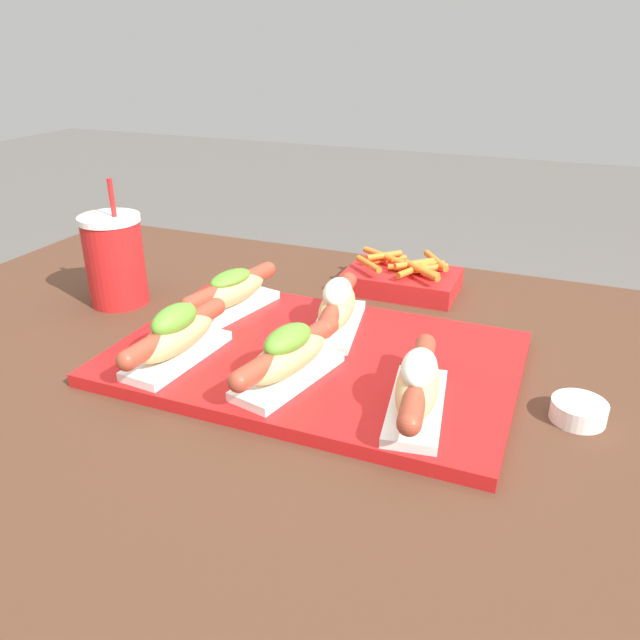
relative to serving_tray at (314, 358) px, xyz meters
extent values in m
cube|color=#4C2D1E|center=(-0.01, -0.02, -0.39)|extent=(1.43, 0.97, 0.76)
cube|color=red|center=(0.00, 0.00, 0.00)|extent=(0.54, 0.35, 0.02)
cube|color=white|center=(-0.16, -0.09, 0.02)|extent=(0.07, 0.17, 0.01)
ellipsoid|color=tan|center=(-0.16, -0.09, 0.04)|extent=(0.06, 0.15, 0.04)
cylinder|color=#9E3D28|center=(-0.16, -0.09, 0.05)|extent=(0.04, 0.18, 0.03)
sphere|color=#9E3D28|center=(-0.17, -0.18, 0.05)|extent=(0.03, 0.03, 0.03)
sphere|color=#9E3D28|center=(-0.15, 0.00, 0.05)|extent=(0.03, 0.03, 0.03)
ellipsoid|color=#5B992D|center=(-0.16, -0.09, 0.07)|extent=(0.05, 0.08, 0.04)
cube|color=white|center=(0.00, -0.08, 0.02)|extent=(0.09, 0.17, 0.01)
ellipsoid|color=tan|center=(0.00, -0.08, 0.04)|extent=(0.08, 0.15, 0.04)
cylinder|color=#9E3D28|center=(0.00, -0.08, 0.05)|extent=(0.06, 0.18, 0.03)
sphere|color=#9E3D28|center=(-0.02, -0.17, 0.05)|extent=(0.03, 0.03, 0.03)
sphere|color=#9E3D28|center=(0.02, 0.01, 0.05)|extent=(0.03, 0.03, 0.03)
ellipsoid|color=#5B992D|center=(0.00, -0.08, 0.07)|extent=(0.06, 0.09, 0.03)
cube|color=white|center=(0.16, -0.09, 0.02)|extent=(0.08, 0.17, 0.01)
ellipsoid|color=tan|center=(0.16, -0.09, 0.04)|extent=(0.07, 0.15, 0.04)
cylinder|color=#9E3D28|center=(0.16, -0.09, 0.05)|extent=(0.05, 0.18, 0.03)
sphere|color=#9E3D28|center=(0.18, -0.18, 0.05)|extent=(0.03, 0.03, 0.03)
sphere|color=#9E3D28|center=(0.15, 0.00, 0.05)|extent=(0.03, 0.03, 0.03)
ellipsoid|color=silver|center=(0.16, -0.09, 0.07)|extent=(0.05, 0.08, 0.03)
cube|color=white|center=(-0.17, 0.08, 0.02)|extent=(0.09, 0.17, 0.01)
ellipsoid|color=tan|center=(-0.17, 0.08, 0.04)|extent=(0.08, 0.15, 0.04)
cylinder|color=#9E3D28|center=(-0.17, 0.08, 0.05)|extent=(0.06, 0.18, 0.03)
sphere|color=#9E3D28|center=(-0.19, -0.01, 0.05)|extent=(0.03, 0.03, 0.03)
sphere|color=#9E3D28|center=(-0.15, 0.17, 0.05)|extent=(0.03, 0.03, 0.03)
ellipsoid|color=#5B992D|center=(-0.17, 0.08, 0.06)|extent=(0.06, 0.09, 0.02)
cube|color=white|center=(0.00, 0.08, 0.02)|extent=(0.09, 0.17, 0.01)
ellipsoid|color=tan|center=(0.00, 0.08, 0.04)|extent=(0.07, 0.15, 0.04)
cylinder|color=#9E3D28|center=(0.00, 0.08, 0.05)|extent=(0.06, 0.18, 0.03)
sphere|color=#9E3D28|center=(0.02, -0.01, 0.05)|extent=(0.03, 0.03, 0.03)
sphere|color=#9E3D28|center=(-0.01, 0.17, 0.05)|extent=(0.03, 0.03, 0.03)
ellipsoid|color=silver|center=(0.00, 0.08, 0.07)|extent=(0.05, 0.08, 0.04)
cylinder|color=white|center=(0.34, -0.01, 0.00)|extent=(0.06, 0.06, 0.02)
cylinder|color=yellow|center=(0.34, -0.01, 0.01)|extent=(0.05, 0.05, 0.01)
cylinder|color=red|center=(-0.39, 0.07, 0.06)|extent=(0.09, 0.09, 0.14)
cylinder|color=white|center=(-0.39, 0.07, 0.14)|extent=(0.10, 0.10, 0.01)
cylinder|color=red|center=(-0.37, 0.07, 0.17)|extent=(0.01, 0.01, 0.06)
cube|color=red|center=(0.04, 0.31, 0.01)|extent=(0.19, 0.12, 0.03)
cylinder|color=orange|center=(0.08, 0.30, 0.04)|extent=(0.07, 0.04, 0.01)
cylinder|color=orange|center=(0.08, 0.28, 0.04)|extent=(0.07, 0.06, 0.01)
cylinder|color=orange|center=(0.00, 0.33, 0.04)|extent=(0.06, 0.06, 0.01)
cylinder|color=orange|center=(0.04, 0.31, 0.04)|extent=(0.07, 0.04, 0.01)
cylinder|color=orange|center=(0.00, 0.34, 0.03)|extent=(0.06, 0.05, 0.01)
cylinder|color=orange|center=(0.06, 0.29, 0.04)|extent=(0.04, 0.08, 0.01)
cylinder|color=orange|center=(-0.02, 0.27, 0.04)|extent=(0.06, 0.05, 0.01)
cylinder|color=orange|center=(0.06, 0.31, 0.04)|extent=(0.06, 0.06, 0.01)
cylinder|color=orange|center=(0.04, 0.31, 0.03)|extent=(0.06, 0.02, 0.01)
cylinder|color=orange|center=(0.07, 0.32, 0.04)|extent=(0.07, 0.04, 0.01)
cylinder|color=orange|center=(0.09, 0.34, 0.04)|extent=(0.06, 0.08, 0.01)
cylinder|color=orange|center=(0.09, 0.31, 0.04)|extent=(0.06, 0.05, 0.01)
cylinder|color=orange|center=(-0.01, 0.33, 0.04)|extent=(0.07, 0.04, 0.01)
camera|label=1|loc=(0.29, -0.69, 0.41)|focal=35.00mm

